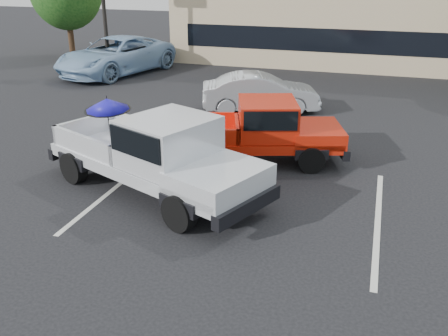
{
  "coord_description": "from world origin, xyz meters",
  "views": [
    {
      "loc": [
        2.69,
        -7.62,
        4.96
      ],
      "look_at": [
        0.04,
        0.82,
        1.3
      ],
      "focal_mm": 40.0,
      "sensor_mm": 36.0,
      "label": 1
    }
  ],
  "objects_px": {
    "red_pickup": "(261,129)",
    "blue_suv": "(116,56)",
    "silver_pickup": "(162,152)",
    "silver_sedan": "(261,93)"
  },
  "relations": [
    {
      "from": "red_pickup",
      "to": "silver_sedan",
      "type": "xyz_separation_m",
      "value": [
        -1.15,
        4.7,
        -0.23
      ]
    },
    {
      "from": "silver_pickup",
      "to": "silver_sedan",
      "type": "height_order",
      "value": "silver_pickup"
    },
    {
      "from": "silver_sedan",
      "to": "blue_suv",
      "type": "relative_size",
      "value": 0.66
    },
    {
      "from": "silver_pickup",
      "to": "blue_suv",
      "type": "relative_size",
      "value": 0.97
    },
    {
      "from": "red_pickup",
      "to": "blue_suv",
      "type": "height_order",
      "value": "blue_suv"
    },
    {
      "from": "blue_suv",
      "to": "silver_pickup",
      "type": "bearing_deg",
      "value": -41.8
    },
    {
      "from": "silver_pickup",
      "to": "red_pickup",
      "type": "relative_size",
      "value": 1.13
    },
    {
      "from": "silver_sedan",
      "to": "blue_suv",
      "type": "height_order",
      "value": "blue_suv"
    },
    {
      "from": "red_pickup",
      "to": "blue_suv",
      "type": "xyz_separation_m",
      "value": [
        -9.23,
        9.0,
        -0.05
      ]
    },
    {
      "from": "red_pickup",
      "to": "silver_sedan",
      "type": "bearing_deg",
      "value": 85.64
    }
  ]
}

